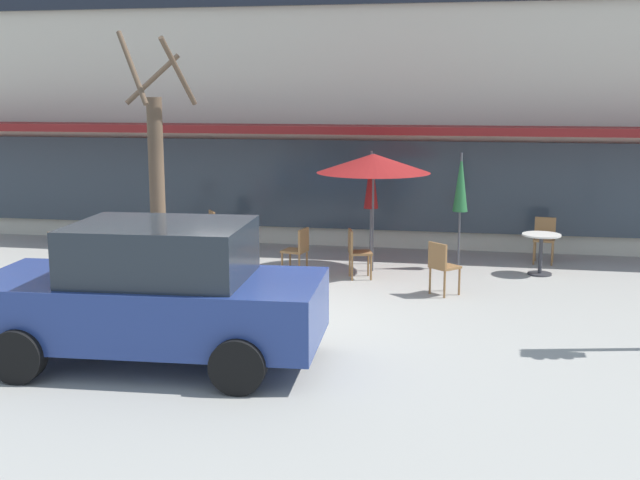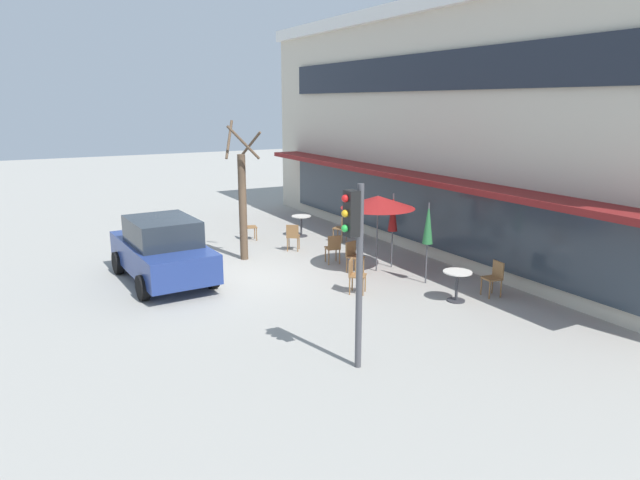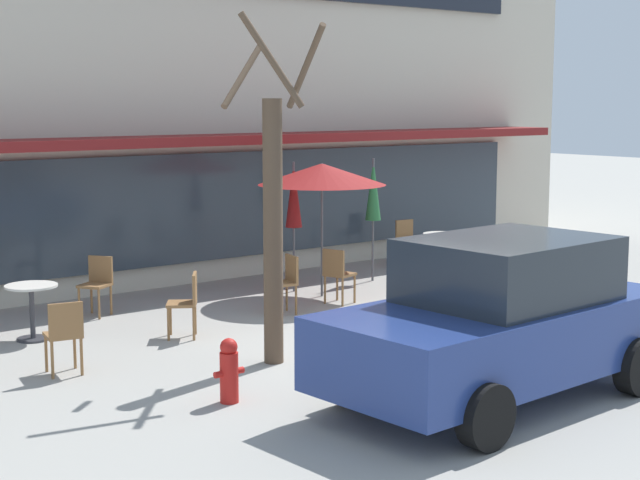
# 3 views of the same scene
# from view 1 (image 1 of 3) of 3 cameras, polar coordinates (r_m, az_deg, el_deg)

# --- Properties ---
(ground_plane) EXTENTS (80.00, 80.00, 0.00)m
(ground_plane) POSITION_cam_1_polar(r_m,az_deg,el_deg) (11.82, -4.52, -5.85)
(ground_plane) COLOR #9E9B93
(building_facade) EXTENTS (19.97, 9.10, 7.82)m
(building_facade) POSITION_cam_1_polar(r_m,az_deg,el_deg) (21.12, 2.61, 12.13)
(building_facade) COLOR beige
(building_facade) RESTS_ON ground
(cafe_table_near_wall) EXTENTS (0.70, 0.70, 0.76)m
(cafe_table_near_wall) POSITION_cam_1_polar(r_m,az_deg,el_deg) (15.21, 15.44, -0.49)
(cafe_table_near_wall) COLOR #333338
(cafe_table_near_wall) RESTS_ON ground
(cafe_table_streetside) EXTENTS (0.70, 0.70, 0.76)m
(cafe_table_streetside) POSITION_cam_1_polar(r_m,az_deg,el_deg) (16.41, -13.58, 0.39)
(cafe_table_streetside) COLOR #333338
(cafe_table_streetside) RESTS_ON ground
(patio_umbrella_green_folded) EXTENTS (0.28, 0.28, 2.20)m
(patio_umbrella_green_folded) POSITION_cam_1_polar(r_m,az_deg,el_deg) (15.45, 3.67, 4.21)
(patio_umbrella_green_folded) COLOR #4C4C51
(patio_umbrella_green_folded) RESTS_ON ground
(patio_umbrella_cream_folded) EXTENTS (0.28, 0.28, 2.20)m
(patio_umbrella_cream_folded) POSITION_cam_1_polar(r_m,az_deg,el_deg) (15.24, 9.98, 3.99)
(patio_umbrella_cream_folded) COLOR #4C4C51
(patio_umbrella_cream_folded) RESTS_ON ground
(patio_umbrella_corner_open) EXTENTS (2.10, 2.10, 2.20)m
(patio_umbrella_corner_open) POSITION_cam_1_polar(r_m,az_deg,el_deg) (14.79, 3.83, 5.46)
(patio_umbrella_corner_open) COLOR #4C4C51
(patio_umbrella_corner_open) RESTS_ON ground
(cafe_chair_0) EXTENTS (0.47, 0.47, 0.89)m
(cafe_chair_0) POSITION_cam_1_polar(r_m,az_deg,el_deg) (14.52, -1.55, -0.58)
(cafe_chair_0) COLOR olive
(cafe_chair_0) RESTS_ON ground
(cafe_chair_1) EXTENTS (0.56, 0.56, 0.89)m
(cafe_chair_1) POSITION_cam_1_polar(r_m,az_deg,el_deg) (14.69, -9.35, -0.59)
(cafe_chair_1) COLOR olive
(cafe_chair_1) RESTS_ON ground
(cafe_chair_2) EXTENTS (0.57, 0.57, 0.89)m
(cafe_chair_2) POSITION_cam_1_polar(r_m,az_deg,el_deg) (13.34, 8.66, -1.71)
(cafe_chair_2) COLOR olive
(cafe_chair_2) RESTS_ON ground
(cafe_chair_3) EXTENTS (0.45, 0.45, 0.89)m
(cafe_chair_3) POSITION_cam_1_polar(r_m,az_deg,el_deg) (16.29, 15.67, 0.25)
(cafe_chair_3) COLOR olive
(cafe_chair_3) RESTS_ON ground
(cafe_chair_4) EXTENTS (0.47, 0.47, 0.89)m
(cafe_chair_4) POSITION_cam_1_polar(r_m,az_deg,el_deg) (14.91, -17.87, -0.80)
(cafe_chair_4) COLOR olive
(cafe_chair_4) RESTS_ON ground
(cafe_chair_5) EXTENTS (0.49, 0.49, 0.89)m
(cafe_chair_5) POSITION_cam_1_polar(r_m,az_deg,el_deg) (14.39, 2.59, -0.70)
(cafe_chair_5) COLOR olive
(cafe_chair_5) RESTS_ON ground
(cafe_chair_6) EXTENTS (0.55, 0.55, 0.89)m
(cafe_chair_6) POSITION_cam_1_polar(r_m,az_deg,el_deg) (16.71, -8.01, 0.80)
(cafe_chair_6) COLOR olive
(cafe_chair_6) RESTS_ON ground
(parked_sedan) EXTENTS (4.29, 2.19, 1.76)m
(parked_sedan) POSITION_cam_1_polar(r_m,az_deg,el_deg) (10.08, -11.72, -3.75)
(parked_sedan) COLOR navy
(parked_sedan) RESTS_ON ground
(street_tree) EXTENTS (1.16, 1.15, 4.23)m
(street_tree) POSITION_cam_1_polar(r_m,az_deg,el_deg) (12.79, -11.50, 3.66)
(street_tree) COLOR brown
(street_tree) RESTS_ON ground
(fire_hydrant) EXTENTS (0.36, 0.20, 0.71)m
(fire_hydrant) POSITION_cam_1_polar(r_m,az_deg,el_deg) (12.72, -18.56, -3.54)
(fire_hydrant) COLOR red
(fire_hydrant) RESTS_ON ground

